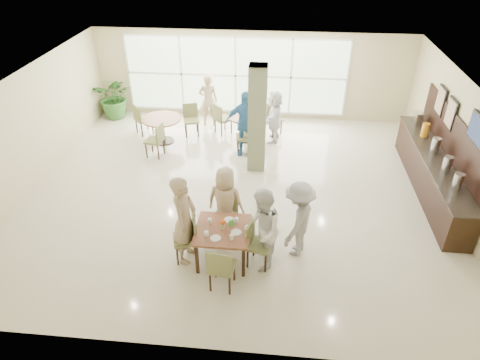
# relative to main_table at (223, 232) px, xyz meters

# --- Properties ---
(ground) EXTENTS (10.00, 10.00, 0.00)m
(ground) POSITION_rel_main_table_xyz_m (0.01, 2.41, -0.67)
(ground) COLOR beige
(ground) RESTS_ON ground
(room_shell) EXTENTS (10.00, 10.00, 10.00)m
(room_shell) POSITION_rel_main_table_xyz_m (0.01, 2.41, 1.04)
(room_shell) COLOR white
(room_shell) RESTS_ON ground
(window_bank) EXTENTS (7.00, 0.04, 7.00)m
(window_bank) POSITION_rel_main_table_xyz_m (-0.49, 6.87, 0.73)
(window_bank) COLOR silver
(window_bank) RESTS_ON ground
(column) EXTENTS (0.45, 0.45, 2.80)m
(column) POSITION_rel_main_table_xyz_m (0.41, 3.61, 0.73)
(column) COLOR #6D7752
(column) RESTS_ON ground
(main_table) EXTENTS (1.04, 1.04, 0.75)m
(main_table) POSITION_rel_main_table_xyz_m (0.00, 0.00, 0.00)
(main_table) COLOR brown
(main_table) RESTS_ON ground
(round_table_left) EXTENTS (1.14, 1.14, 0.75)m
(round_table_left) POSITION_rel_main_table_xyz_m (-2.44, 4.86, -0.08)
(round_table_left) COLOR brown
(round_table_left) RESTS_ON ground
(round_table_right) EXTENTS (1.05, 1.05, 0.75)m
(round_table_right) POSITION_rel_main_table_xyz_m (-0.00, 5.25, -0.10)
(round_table_right) COLOR brown
(round_table_right) RESTS_ON ground
(chairs_main_table) EXTENTS (2.01, 1.94, 0.95)m
(chairs_main_table) POSITION_rel_main_table_xyz_m (0.01, -0.02, -0.19)
(chairs_main_table) COLOR #646A3A
(chairs_main_table) RESTS_ON ground
(chairs_table_left) EXTENTS (2.07, 1.95, 0.95)m
(chairs_table_left) POSITION_rel_main_table_xyz_m (-2.43, 4.90, -0.19)
(chairs_table_left) COLOR #646A3A
(chairs_table_left) RESTS_ON ground
(chairs_table_right) EXTENTS (2.16, 1.80, 0.95)m
(chairs_table_right) POSITION_rel_main_table_xyz_m (0.02, 5.23, -0.19)
(chairs_table_right) COLOR #646A3A
(chairs_table_right) RESTS_ON ground
(tabletop_clutter) EXTENTS (0.68, 0.77, 0.21)m
(tabletop_clutter) POSITION_rel_main_table_xyz_m (0.02, -0.01, 0.14)
(tabletop_clutter) COLOR white
(tabletop_clutter) RESTS_ON main_table
(buffet_counter) EXTENTS (0.64, 4.70, 1.95)m
(buffet_counter) POSITION_rel_main_table_xyz_m (4.71, 2.92, -0.11)
(buffet_counter) COLOR black
(buffet_counter) RESTS_ON ground
(wall_tv) EXTENTS (0.06, 1.00, 0.58)m
(wall_tv) POSITION_rel_main_table_xyz_m (4.95, 1.81, 1.48)
(wall_tv) COLOR black
(wall_tv) RESTS_ON ground
(framed_art_a) EXTENTS (0.05, 0.55, 0.70)m
(framed_art_a) POSITION_rel_main_table_xyz_m (4.96, 3.41, 1.18)
(framed_art_a) COLOR black
(framed_art_a) RESTS_ON ground
(framed_art_b) EXTENTS (0.05, 0.55, 0.70)m
(framed_art_b) POSITION_rel_main_table_xyz_m (4.96, 4.21, 1.18)
(framed_art_b) COLOR black
(framed_art_b) RESTS_ON ground
(potted_plant) EXTENTS (1.31, 1.31, 1.42)m
(potted_plant) POSITION_rel_main_table_xyz_m (-4.40, 6.44, 0.04)
(potted_plant) COLOR #346C2B
(potted_plant) RESTS_ON ground
(teen_left) EXTENTS (0.52, 0.72, 1.86)m
(teen_left) POSITION_rel_main_table_xyz_m (-0.72, -0.02, 0.26)
(teen_left) COLOR tan
(teen_left) RESTS_ON ground
(teen_far) EXTENTS (0.85, 0.56, 1.60)m
(teen_far) POSITION_rel_main_table_xyz_m (-0.05, 0.81, 0.13)
(teen_far) COLOR tan
(teen_far) RESTS_ON ground
(teen_right) EXTENTS (0.73, 0.90, 1.71)m
(teen_right) POSITION_rel_main_table_xyz_m (0.75, -0.08, 0.19)
(teen_right) COLOR white
(teen_right) RESTS_ON ground
(teen_standing) EXTENTS (0.95, 1.20, 1.63)m
(teen_standing) POSITION_rel_main_table_xyz_m (1.43, 0.36, 0.15)
(teen_standing) COLOR gray
(teen_standing) RESTS_ON ground
(adult_a) EXTENTS (1.13, 0.70, 1.85)m
(adult_a) POSITION_rel_main_table_xyz_m (0.04, 4.36, 0.26)
(adult_a) COLOR teal
(adult_a) RESTS_ON ground
(adult_b) EXTENTS (0.80, 1.51, 1.56)m
(adult_b) POSITION_rel_main_table_xyz_m (0.82, 5.25, 0.11)
(adult_b) COLOR white
(adult_b) RESTS_ON ground
(adult_standing) EXTENTS (0.63, 0.45, 1.64)m
(adult_standing) POSITION_rel_main_table_xyz_m (-1.27, 6.17, 0.16)
(adult_standing) COLOR tan
(adult_standing) RESTS_ON ground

